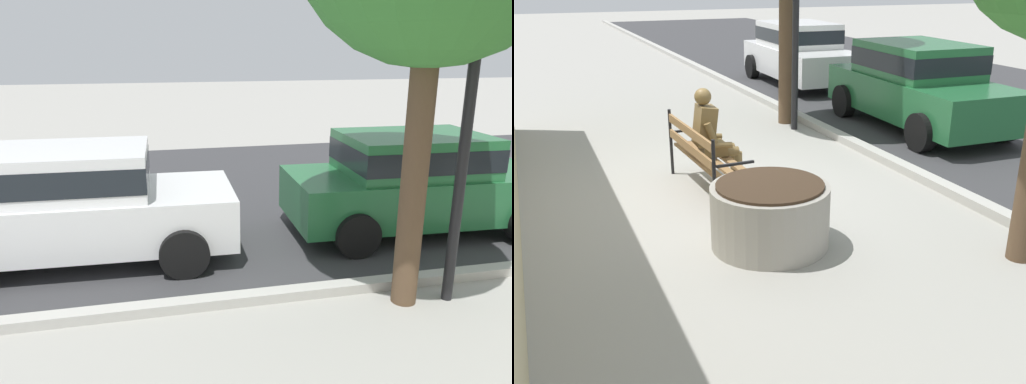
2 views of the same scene
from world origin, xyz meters
TOP-DOWN VIEW (x-y plane):
  - street_surface at (0.00, 7.50)m, footprint 60.00×9.00m
  - parked_car_white at (-6.77, 4.64)m, footprint 4.16×2.04m
  - parked_car_green at (-1.71, 4.64)m, footprint 4.16×2.04m
  - lamp_post at (-2.49, 2.48)m, footprint 0.32×0.32m

SIDE VIEW (x-z plane):
  - street_surface at x=0.00m, z-range 0.00..0.01m
  - parked_car_white at x=-6.77m, z-range 0.06..1.62m
  - parked_car_green at x=-1.71m, z-range 0.06..1.62m
  - lamp_post at x=-2.49m, z-range 0.60..4.50m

